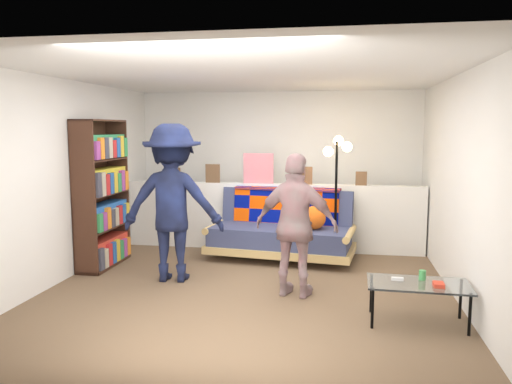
# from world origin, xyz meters

# --- Properties ---
(ground) EXTENTS (5.00, 5.00, 0.00)m
(ground) POSITION_xyz_m (0.00, 0.00, 0.00)
(ground) COLOR brown
(ground) RESTS_ON ground
(room_shell) EXTENTS (4.60, 5.05, 2.45)m
(room_shell) POSITION_xyz_m (0.00, 0.47, 1.67)
(room_shell) COLOR silver
(room_shell) RESTS_ON ground
(half_wall_ledge) EXTENTS (4.45, 0.15, 1.00)m
(half_wall_ledge) POSITION_xyz_m (0.00, 1.80, 0.50)
(half_wall_ledge) COLOR silver
(half_wall_ledge) RESTS_ON ground
(ledge_decor) EXTENTS (2.97, 0.02, 0.45)m
(ledge_decor) POSITION_xyz_m (-0.23, 1.78, 1.18)
(ledge_decor) COLOR brown
(ledge_decor) RESTS_ON half_wall_ledge
(futon_sofa) EXTENTS (2.10, 1.18, 0.86)m
(futon_sofa) POSITION_xyz_m (0.23, 1.31, 0.40)
(futon_sofa) COLOR tan
(futon_sofa) RESTS_ON ground
(bookshelf) EXTENTS (0.32, 0.96, 1.93)m
(bookshelf) POSITION_xyz_m (-2.08, 0.54, 0.90)
(bookshelf) COLOR #321A10
(bookshelf) RESTS_ON ground
(coffee_table) EXTENTS (0.94, 0.54, 0.48)m
(coffee_table) POSITION_xyz_m (1.75, -0.83, 0.36)
(coffee_table) COLOR black
(coffee_table) RESTS_ON ground
(floor_lamp) EXTENTS (0.39, 0.30, 1.72)m
(floor_lamp) POSITION_xyz_m (0.96, 1.39, 1.22)
(floor_lamp) COLOR black
(floor_lamp) RESTS_ON ground
(person_left) EXTENTS (1.27, 0.81, 1.87)m
(person_left) POSITION_xyz_m (-0.96, 0.11, 0.94)
(person_left) COLOR black
(person_left) RESTS_ON ground
(person_right) EXTENTS (0.97, 0.57, 1.56)m
(person_right) POSITION_xyz_m (0.55, -0.24, 0.78)
(person_right) COLOR #CB838A
(person_right) RESTS_ON ground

